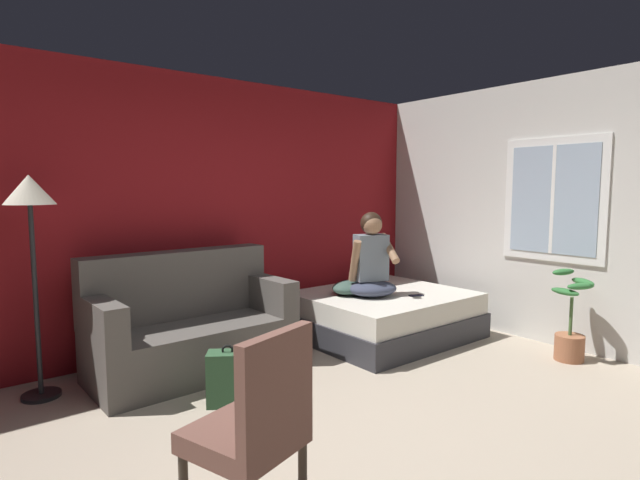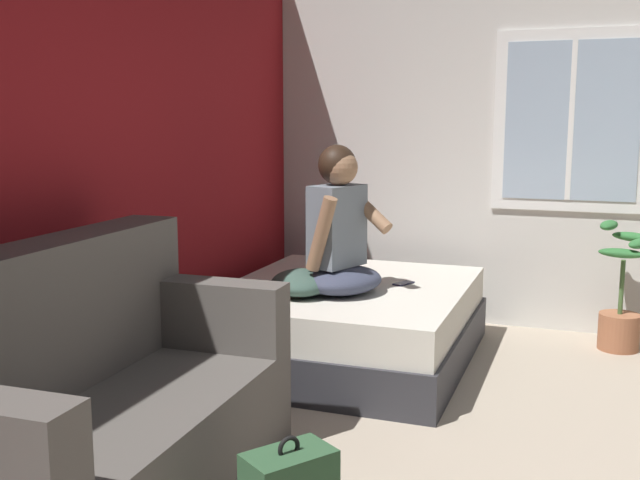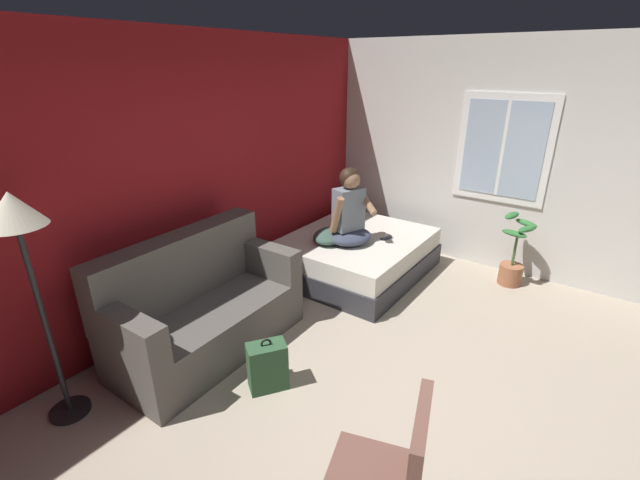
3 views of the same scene
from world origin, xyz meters
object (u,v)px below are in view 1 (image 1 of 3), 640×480
backpack (228,379)px  side_chair (255,424)px  cell_phone (416,295)px  bed (384,315)px  potted_plant (570,329)px  person_seated (372,262)px  couch (190,327)px  throw_pillow (351,287)px  floor_lamp (30,211)px

backpack → side_chair: bearing=-113.2°
backpack → cell_phone: cell_phone is taller
backpack → bed: bearing=12.7°
bed → potted_plant: (0.80, -1.62, 0.07)m
person_seated → couch: bearing=169.0°
side_chair → potted_plant: size_ratio=1.15×
side_chair → throw_pillow: size_ratio=2.04×
person_seated → backpack: bearing=-166.4°
bed → couch: size_ratio=1.01×
person_seated → throw_pillow: person_seated is taller
couch → person_seated: size_ratio=1.97×
person_seated → floor_lamp: (-3.00, 0.54, 0.59)m
throw_pillow → floor_lamp: size_ratio=0.28×
floor_lamp → bed: bearing=-9.2°
backpack → throw_pillow: bearing=20.1°
bed → throw_pillow: (-0.33, 0.18, 0.31)m
potted_plant → person_seated: bearing=122.4°
side_chair → person_seated: person_seated is taller
cell_phone → throw_pillow: bearing=66.7°
couch → cell_phone: bearing=-16.7°
person_seated → cell_phone: (0.36, -0.30, -0.35)m
bed → potted_plant: 1.80m
cell_phone → floor_lamp: floor_lamp is taller
backpack → potted_plant: potted_plant is taller
cell_phone → floor_lamp: size_ratio=0.08×
side_chair → couch: bearing=73.5°
couch → potted_plant: bearing=-34.3°
person_seated → cell_phone: person_seated is taller
person_seated → throw_pillow: (-0.11, 0.20, -0.29)m
person_seated → floor_lamp: bearing=169.8°
person_seated → throw_pillow: size_ratio=1.82×
cell_phone → bed: bearing=47.1°
side_chair → backpack: (0.57, 1.33, -0.34)m
floor_lamp → potted_plant: 4.69m
potted_plant → side_chair: bearing=-176.7°
bed → person_seated: 0.64m
person_seated → potted_plant: person_seated is taller
throw_pillow → floor_lamp: bearing=173.3°
bed → potted_plant: bearing=-63.8°
couch → throw_pillow: bearing=-5.3°
cell_phone → potted_plant: bearing=-129.1°
throw_pillow → backpack: bearing=-159.9°
side_chair → person_seated: size_ratio=1.12×
throw_pillow → potted_plant: size_ratio=0.56×
couch → side_chair: size_ratio=1.76×
couch → cell_phone: 2.31m
cell_phone → floor_lamp: (-3.35, 0.84, 0.94)m
side_chair → cell_phone: 3.22m
throw_pillow → bed: bearing=-29.0°
person_seated → side_chair: bearing=-144.2°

